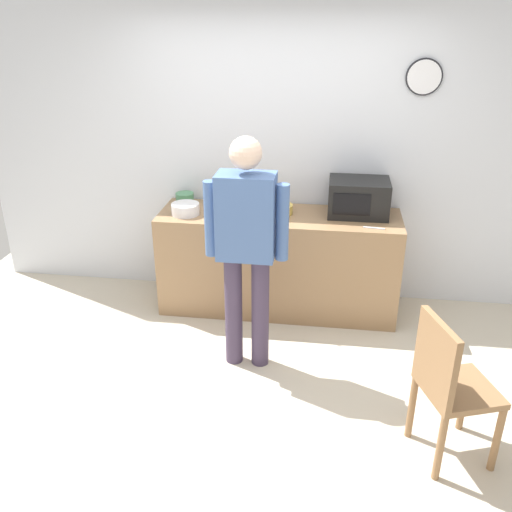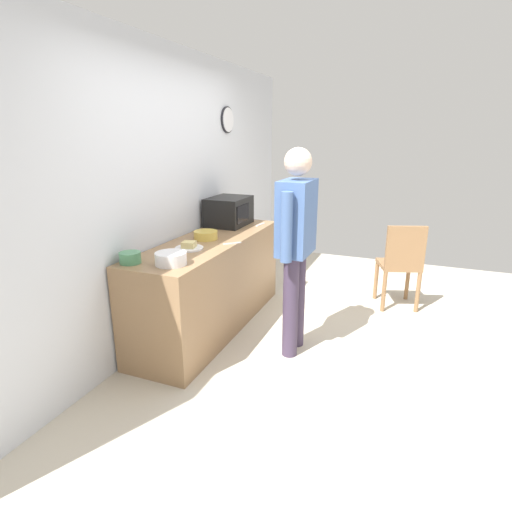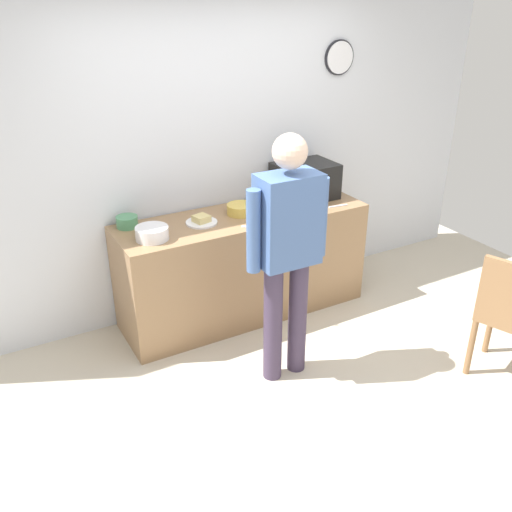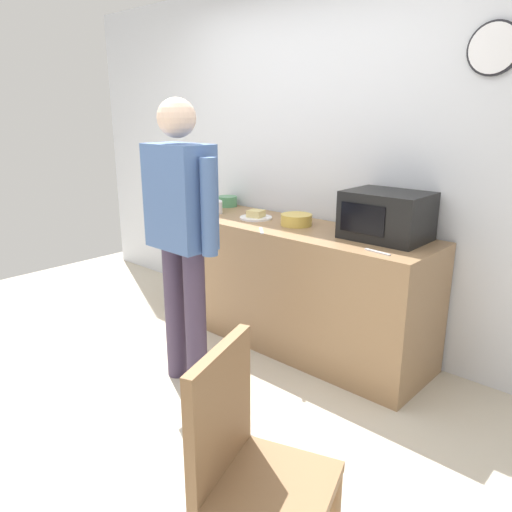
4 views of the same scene
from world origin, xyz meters
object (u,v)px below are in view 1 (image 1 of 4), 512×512
at_px(sandwich_plate, 238,210).
at_px(salad_bowl, 280,209).
at_px(mixing_bowl, 185,198).
at_px(person_standing, 246,239).
at_px(spoon_utensil, 374,228).
at_px(wooden_chair, 448,384).
at_px(microwave, 358,197).
at_px(fork_utensil, 269,225).
at_px(cereal_bowl, 185,209).

relative_size(sandwich_plate, salad_bowl, 1.09).
distance_m(mixing_bowl, person_standing, 1.32).
xyz_separation_m(sandwich_plate, mixing_bowl, (-0.52, 0.21, 0.02)).
xyz_separation_m(spoon_utensil, wooden_chair, (0.37, -1.46, -0.37)).
bearing_deg(person_standing, salad_bowl, 81.14).
bearing_deg(wooden_chair, microwave, 105.56).
height_order(fork_utensil, wooden_chair, wooden_chair).
bearing_deg(microwave, cereal_bowl, -172.01).
relative_size(cereal_bowl, wooden_chair, 0.25).
bearing_deg(mixing_bowl, fork_utensil, -30.26).
xyz_separation_m(mixing_bowl, fork_utensil, (0.82, -0.48, -0.04)).
xyz_separation_m(salad_bowl, person_standing, (-0.14, -0.92, 0.09)).
height_order(salad_bowl, cereal_bowl, cereal_bowl).
distance_m(fork_utensil, person_standing, 0.64).
height_order(spoon_utensil, wooden_chair, wooden_chair).
bearing_deg(salad_bowl, mixing_bowl, 168.75).
relative_size(cereal_bowl, mixing_bowl, 1.47).
bearing_deg(cereal_bowl, microwave, 7.99).
bearing_deg(spoon_utensil, wooden_chair, -75.76).
bearing_deg(person_standing, sandwich_plate, 103.64).
xyz_separation_m(spoon_utensil, person_standing, (-0.92, -0.67, 0.13)).
bearing_deg(fork_utensil, spoon_utensil, 3.77).
distance_m(spoon_utensil, wooden_chair, 1.56).
relative_size(microwave, wooden_chair, 0.53).
height_order(sandwich_plate, wooden_chair, sandwich_plate).
distance_m(microwave, sandwich_plate, 1.03).
height_order(fork_utensil, person_standing, person_standing).
bearing_deg(fork_utensil, person_standing, -97.84).
bearing_deg(fork_utensil, salad_bowl, 79.09).
bearing_deg(sandwich_plate, fork_utensil, -41.93).
bearing_deg(sandwich_plate, spoon_utensil, -10.65).
height_order(sandwich_plate, cereal_bowl, cereal_bowl).
bearing_deg(cereal_bowl, sandwich_plate, 13.14).
bearing_deg(microwave, sandwich_plate, -174.23).
relative_size(microwave, cereal_bowl, 2.10).
distance_m(microwave, mixing_bowl, 1.54).
relative_size(cereal_bowl, spoon_utensil, 1.40).
distance_m(sandwich_plate, cereal_bowl, 0.44).
relative_size(microwave, fork_utensil, 2.94).
distance_m(sandwich_plate, fork_utensil, 0.40).
relative_size(sandwich_plate, wooden_chair, 0.26).
height_order(sandwich_plate, mixing_bowl, mixing_bowl).
bearing_deg(spoon_utensil, person_standing, -143.96).
relative_size(salad_bowl, cereal_bowl, 0.93).
bearing_deg(sandwich_plate, person_standing, -76.36).
distance_m(sandwich_plate, spoon_utensil, 1.16).
distance_m(salad_bowl, mixing_bowl, 0.89).
relative_size(fork_utensil, person_standing, 0.10).
xyz_separation_m(microwave, sandwich_plate, (-1.01, -0.10, -0.13)).
bearing_deg(mixing_bowl, salad_bowl, -11.25).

